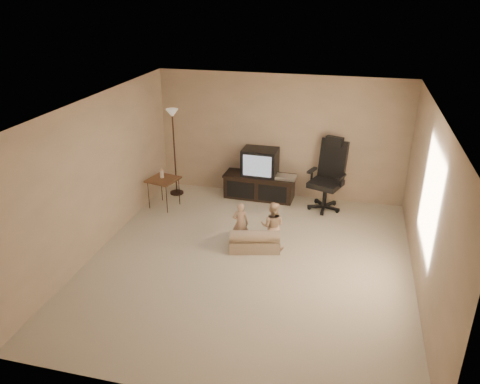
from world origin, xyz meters
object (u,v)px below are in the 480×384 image
object	(u,v)px
toddler_left	(240,223)
office_chair	(327,184)
tv_stand	(260,178)
side_table	(163,180)
floor_lamp	(173,133)
child_sofa	(254,241)
toddler_right	(273,226)

from	to	relation	value
toddler_left	office_chair	bearing A→B (deg)	-134.87
tv_stand	side_table	distance (m)	1.96
floor_lamp	toddler_left	world-z (taller)	floor_lamp
side_table	child_sofa	xyz separation A→B (m)	(2.09, -1.20, -0.41)
tv_stand	child_sofa	distance (m)	2.13
tv_stand	child_sofa	xyz separation A→B (m)	(0.34, -2.08, -0.27)
office_chair	toddler_left	size ratio (longest dim) A/B	1.88
office_chair	side_table	size ratio (longest dim) A/B	1.76
side_table	toddler_left	world-z (taller)	side_table
side_table	child_sofa	world-z (taller)	side_table
office_chair	side_table	xyz separation A→B (m)	(-3.11, -0.72, 0.07)
side_table	floor_lamp	xyz separation A→B (m)	(0.00, 0.65, 0.75)
office_chair	floor_lamp	xyz separation A→B (m)	(-3.11, -0.07, 0.81)
toddler_left	toddler_right	xyz separation A→B (m)	(0.55, -0.04, 0.04)
side_table	toddler_right	size ratio (longest dim) A/B	0.96
child_sofa	office_chair	bearing A→B (deg)	47.75
office_chair	child_sofa	distance (m)	2.21
tv_stand	floor_lamp	size ratio (longest dim) A/B	0.82
floor_lamp	toddler_right	xyz separation A→B (m)	(2.36, -1.73, -0.90)
tv_stand	toddler_right	bearing A→B (deg)	-70.55
tv_stand	side_table	xyz separation A→B (m)	(-1.74, -0.88, 0.14)
floor_lamp	child_sofa	world-z (taller)	floor_lamp
tv_stand	floor_lamp	distance (m)	1.96
toddler_right	tv_stand	bearing A→B (deg)	-73.23
toddler_left	toddler_right	distance (m)	0.56
floor_lamp	toddler_right	world-z (taller)	floor_lamp
office_chair	side_table	distance (m)	3.20
toddler_left	tv_stand	bearing A→B (deg)	-96.42
side_table	toddler_left	bearing A→B (deg)	-29.95
child_sofa	toddler_right	size ratio (longest dim) A/B	1.09
child_sofa	toddler_right	bearing A→B (deg)	9.92
toddler_right	floor_lamp	bearing A→B (deg)	-37.04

